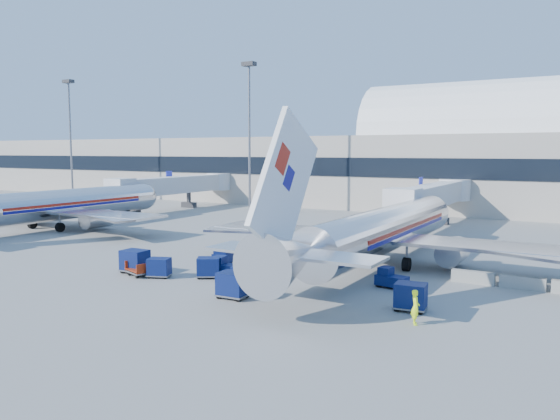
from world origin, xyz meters
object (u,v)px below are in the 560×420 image
Objects in this scene: tug_right at (391,279)px; ramp_worker at (415,307)px; cart_open_red at (140,271)px; airliner_main at (380,231)px; mast_far_west at (70,123)px; tug_lead at (224,267)px; tug_left at (224,255)px; cart_train_b at (159,267)px; airliner_mid at (52,205)px; barrier_mid at (522,283)px; cart_train_c at (135,261)px; jetbridge_mid at (180,185)px; mast_west at (249,116)px; barrier_near at (473,277)px; cart_solo_far at (411,296)px; cart_train_a at (209,267)px; cart_solo_near at (233,284)px; jetbridge_near at (435,196)px.

ramp_worker is (3.87, -7.14, 0.32)m from tug_right.
airliner_main is at bearing 60.71° from cart_open_red.
mast_far_west is 9.16× the size of tug_lead.
tug_left is 6.53m from cart_train_b.
tug_lead is (33.11, -9.82, -2.23)m from airliner_mid.
barrier_mid is 1.42× the size of cart_train_c.
cart_train_b is (31.51, -38.95, -3.14)m from jetbridge_mid.
tug_left reaches higher than cart_open_red.
jetbridge_mid is 1.22× the size of mast_west.
barrier_near is 18.41m from tug_lead.
barrier_near is 9.20m from cart_solo_far.
tug_right is at bearing 14.58° from cart_train_c.
cart_train_a is 1.09× the size of cart_solo_near.
cart_open_red is (-17.84, -6.26, -0.26)m from tug_right.
tug_left is 1.36× the size of cart_solo_far.
cart_solo_near is at bearing -13.32° from cart_train_c.
cart_train_a is (1.96, -4.59, 0.07)m from tug_left.
mast_west is at bearing 119.72° from cart_solo_near.
cart_solo_far is at bearing -13.44° from airliner_mid.
mast_far_west is 10.70× the size of cart_train_c.
ramp_worker is (18.70, -7.67, 0.22)m from tug_left.
barrier_mid is (3.30, 0.00, 0.00)m from barrier_near.
mast_west is (14.40, -0.81, 10.86)m from jetbridge_mid.
tug_lead is at bearing -30.03° from mast_far_west.
cart_open_red is (29.85, -39.34, -3.54)m from jetbridge_mid.
tug_lead reaches higher than cart_open_red.
cart_train_a is 3.76m from cart_train_b.
tug_right is at bearing 38.19° from cart_open_red.
cart_train_c is 1.08× the size of ramp_worker.
cart_train_a is at bearing 171.55° from cart_solo_far.
cart_solo_near is at bearing -136.26° from barrier_near.
airliner_main is at bearing 0.00° from airliner_mid.
barrier_mid is at bearing 0.92° from cart_train_b.
airliner_mid is 34.24m from cart_train_a.
tug_right is 1.15× the size of cart_solo_far.
airliner_main is 12.42× the size of barrier_near.
mast_far_west is at bearing 143.01° from cart_train_c.
cart_train_b is (-4.00, -2.82, 0.09)m from tug_lead.
jetbridge_mid is at bearing 146.04° from cart_open_red.
tug_right is at bearing 2.72° from ramp_worker.
cart_solo_near is at bearing -154.08° from tug_left.
airliner_main is 75.44m from mast_far_west.
tug_lead is at bearing -45.49° from jetbridge_mid.
cart_solo_far is (17.70, -5.25, 0.13)m from tug_left.
tug_lead reaches higher than tug_right.
mast_west is 11.09× the size of cart_solo_far.
jetbridge_near is 11.77× the size of tug_right.
airliner_main is 20.07m from cart_train_c.
cart_train_a is (20.41, -36.34, -13.97)m from mast_west.
cart_train_c is (28.78, -38.75, -2.96)m from jetbridge_mid.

